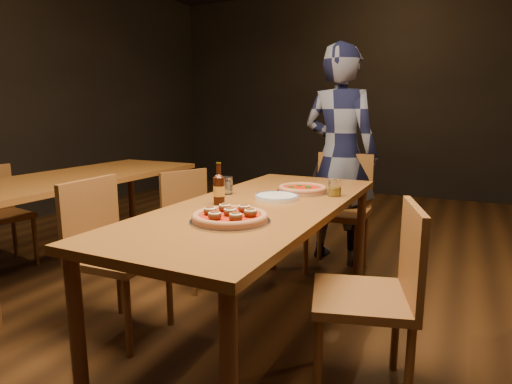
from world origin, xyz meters
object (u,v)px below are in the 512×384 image
at_px(water_glass, 226,185).
at_px(amber_glass, 335,188).
at_px(pizza_meatball, 230,216).
at_px(pizza_margherita, 302,189).
at_px(chair_nbr_left, 0,216).
at_px(table_main, 260,216).
at_px(chair_main_sw, 199,226).
at_px(table_left, 78,184).
at_px(beer_bottle, 219,190).
at_px(chair_main_e, 362,296).
at_px(chair_main_nw, 121,256).
at_px(plate_stack, 276,197).
at_px(diner, 340,156).
at_px(chair_end, 338,212).

distance_m(water_glass, amber_glass, 0.63).
height_order(pizza_meatball, amber_glass, amber_glass).
bearing_deg(amber_glass, pizza_margherita, 171.64).
bearing_deg(chair_nbr_left, amber_glass, -74.34).
bearing_deg(table_main, chair_main_sw, 146.48).
bearing_deg(pizza_meatball, table_left, 157.97).
bearing_deg(amber_glass, beer_bottle, -134.68).
distance_m(chair_nbr_left, pizza_margherita, 2.45).
relative_size(table_main, beer_bottle, 9.26).
relative_size(chair_main_e, amber_glass, 9.55).
height_order(table_left, pizza_meatball, pizza_meatball).
relative_size(pizza_meatball, pizza_margherita, 1.16).
bearing_deg(pizza_meatball, chair_nbr_left, 169.05).
bearing_deg(chair_main_nw, pizza_meatball, -98.88).
bearing_deg(amber_glass, pizza_meatball, -108.11).
bearing_deg(pizza_meatball, pizza_margherita, 86.67).
distance_m(plate_stack, amber_glass, 0.35).
bearing_deg(pizza_margherita, table_main, -103.28).
bearing_deg(table_main, water_glass, 153.42).
bearing_deg(amber_glass, chair_main_sw, 174.26).
bearing_deg(diner, chair_end, 117.62).
xyz_separation_m(chair_end, chair_nbr_left, (-2.42, -1.09, -0.05)).
height_order(pizza_meatball, water_glass, water_glass).
bearing_deg(amber_glass, plate_stack, -138.95).
bearing_deg(chair_main_e, chair_nbr_left, -112.33).
bearing_deg(diner, water_glass, 86.79).
relative_size(chair_main_e, chair_nbr_left, 1.07).
relative_size(chair_end, water_glass, 9.32).
xyz_separation_m(table_main, chair_end, (0.12, 1.14, -0.21)).
bearing_deg(pizza_margherita, chair_end, 88.27).
distance_m(chair_end, amber_glass, 0.86).
bearing_deg(chair_end, chair_main_nw, -120.30).
bearing_deg(pizza_margherita, diner, 92.65).
distance_m(chair_main_nw, chair_main_sw, 0.80).
bearing_deg(beer_bottle, plate_stack, 49.78).
distance_m(table_left, water_glass, 1.42).
height_order(table_main, chair_main_nw, chair_main_nw).
distance_m(table_left, pizza_meatball, 1.89).
bearing_deg(chair_nbr_left, chair_main_sw, -66.57).
relative_size(chair_end, plate_stack, 3.90).
xyz_separation_m(chair_main_e, pizza_margherita, (-0.52, 0.65, 0.32)).
bearing_deg(table_main, pizza_margherita, 76.72).
bearing_deg(chair_nbr_left, plate_stack, -79.15).
height_order(table_left, pizza_margherita, pizza_margherita).
bearing_deg(water_glass, beer_bottle, -66.88).
bearing_deg(table_left, pizza_meatball, -22.03).
height_order(table_left, beer_bottle, beer_bottle).
relative_size(table_left, amber_glass, 21.35).
bearing_deg(table_left, pizza_margherita, 3.11).
xyz_separation_m(chair_main_e, plate_stack, (-0.57, 0.39, 0.31)).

